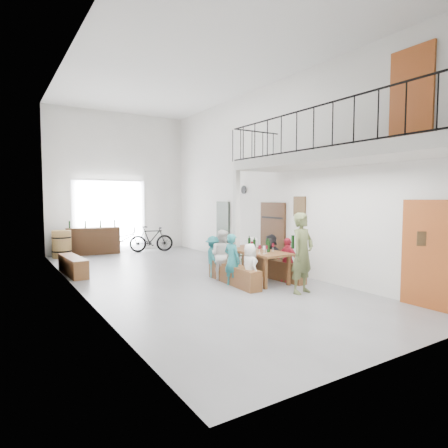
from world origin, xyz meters
TOP-DOWN VIEW (x-y plane):
  - floor at (0.00, 0.00)m, footprint 12.00×12.00m
  - room_walls at (0.00, 0.00)m, footprint 12.00×12.00m
  - gateway_portal at (-0.40, 5.94)m, footprint 2.80×0.08m
  - right_wall_decor at (2.70, -1.87)m, footprint 0.07×8.28m
  - balcony at (1.98, -3.13)m, footprint 1.52×5.62m
  - tasting_table at (1.36, -1.19)m, footprint 0.88×2.12m
  - bench_inner at (0.67, -1.24)m, footprint 0.45×2.08m
  - bench_wall at (1.93, -1.21)m, footprint 0.47×2.20m
  - tableware at (1.41, -1.36)m, footprint 0.59×1.25m
  - side_bench at (-2.50, 2.03)m, footprint 0.50×1.81m
  - oak_barrel at (-2.27, 5.40)m, footprint 0.66×0.66m
  - serving_counter at (-1.12, 5.65)m, footprint 1.97×0.79m
  - counter_bottles at (-1.12, 5.64)m, footprint 1.67×0.22m
  - guest_left_a at (0.67, -1.93)m, footprint 0.38×0.55m
  - guest_left_b at (0.54, -1.39)m, footprint 0.41×0.53m
  - guest_left_c at (0.65, -0.73)m, footprint 0.72×0.79m
  - guest_left_d at (0.64, -0.30)m, footprint 0.62×0.81m
  - guest_right_a at (1.95, -1.79)m, footprint 0.30×0.67m
  - guest_right_b at (1.93, -1.16)m, footprint 0.52×1.13m
  - guest_right_c at (1.87, -0.46)m, footprint 0.47×0.58m
  - host_standing at (1.48, -2.81)m, footprint 0.73×0.56m
  - potted_plant at (2.45, 0.77)m, footprint 0.50×0.46m
  - bicycle_near at (-0.10, 5.51)m, footprint 2.00×1.05m
  - bicycle_far at (0.98, 5.11)m, footprint 1.77×0.95m

SIDE VIEW (x-z plane):
  - floor at x=0.00m, z-range 0.00..0.00m
  - potted_plant at x=2.45m, z-range 0.00..0.46m
  - bench_inner at x=0.67m, z-range 0.00..0.48m
  - bench_wall at x=1.93m, z-range 0.00..0.50m
  - side_bench at x=-2.50m, z-range 0.00..0.50m
  - oak_barrel at x=-2.27m, z-range 0.00..0.98m
  - bicycle_near at x=-0.10m, z-range 0.00..1.00m
  - serving_counter at x=-1.12m, z-range 0.00..1.01m
  - bicycle_far at x=0.98m, z-range 0.00..1.02m
  - guest_right_c at x=1.87m, z-range 0.00..1.04m
  - guest_left_a at x=0.67m, z-range 0.00..1.08m
  - guest_left_d at x=0.64m, z-range 0.00..1.11m
  - guest_right_a at x=1.95m, z-range 0.00..1.13m
  - guest_right_b at x=1.93m, z-range 0.00..1.17m
  - guest_left_b at x=0.54m, z-range 0.00..1.27m
  - guest_left_c at x=0.65m, z-range 0.00..1.32m
  - tasting_table at x=1.36m, z-range 0.31..1.10m
  - host_standing at x=1.48m, z-range 0.00..1.81m
  - tableware at x=1.41m, z-range 0.75..1.10m
  - counter_bottles at x=-1.12m, z-range 1.01..1.29m
  - gateway_portal at x=-0.40m, z-range 0.00..2.80m
  - right_wall_decor at x=2.70m, z-range -0.80..4.28m
  - balcony at x=1.98m, z-range 0.97..4.96m
  - room_walls at x=0.00m, z-range -2.45..9.55m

